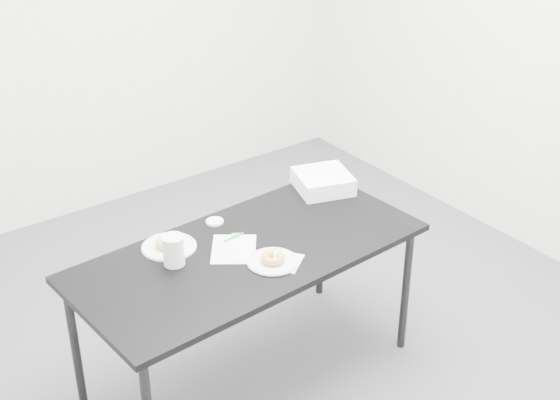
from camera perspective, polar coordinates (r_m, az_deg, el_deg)
floor at (r=4.25m, az=-1.36°, el=-10.66°), size 4.00×4.00×0.00m
wall_back at (r=5.25m, az=-14.54°, el=12.82°), size 4.00×0.02×2.70m
wall_right at (r=4.92m, az=18.26°, el=11.30°), size 0.02×4.00×2.70m
table at (r=3.66m, az=-2.33°, el=-4.38°), size 1.70×0.87×0.75m
scorecard at (r=3.63m, az=-3.40°, el=-3.60°), size 0.32×0.33×0.00m
logo_patch at (r=3.73m, az=-3.24°, el=-2.60°), size 0.06×0.06×0.00m
pen at (r=3.71m, az=-3.40°, el=-2.72°), size 0.12×0.02×0.01m
napkin at (r=3.53m, az=0.18°, el=-4.50°), size 0.23×0.23×0.00m
plate_near at (r=3.52m, az=-0.53°, el=-4.53°), size 0.23×0.23×0.01m
donut_near at (r=3.51m, az=-0.53°, el=-4.23°), size 0.15×0.15×0.04m
plate_far at (r=3.67m, az=-8.12°, el=-3.41°), size 0.26×0.26×0.01m
donut_far at (r=3.66m, az=-8.14°, el=-3.09°), size 0.16×0.16×0.04m
coffee_cup at (r=3.51m, az=-7.80°, el=-3.67°), size 0.10×0.10×0.14m
cup_lid at (r=3.85m, az=-4.80°, el=-1.59°), size 0.09×0.09×0.01m
bakery_box at (r=4.14m, az=3.17°, el=1.37°), size 0.35×0.35×0.09m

